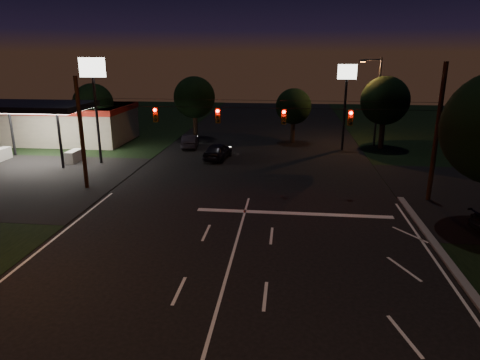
# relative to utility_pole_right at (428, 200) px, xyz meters

# --- Properties ---
(ground) EXTENTS (140.00, 140.00, 0.00)m
(ground) POSITION_rel_utility_pole_right_xyz_m (-12.00, -15.00, 0.00)
(ground) COLOR black
(ground) RESTS_ON ground
(stop_bar) EXTENTS (12.00, 0.50, 0.01)m
(stop_bar) POSITION_rel_utility_pole_right_xyz_m (-9.00, -3.50, 0.01)
(stop_bar) COLOR silver
(stop_bar) RESTS_ON ground
(utility_pole_right) EXTENTS (0.30, 0.30, 9.00)m
(utility_pole_right) POSITION_rel_utility_pole_right_xyz_m (0.00, 0.00, 0.00)
(utility_pole_right) COLOR black
(utility_pole_right) RESTS_ON ground
(utility_pole_left) EXTENTS (0.28, 0.28, 8.00)m
(utility_pole_left) POSITION_rel_utility_pole_right_xyz_m (-24.00, 0.00, 0.00)
(utility_pole_left) COLOR black
(utility_pole_left) RESTS_ON ground
(signal_span) EXTENTS (24.00, 0.40, 1.56)m
(signal_span) POSITION_rel_utility_pole_right_xyz_m (-12.00, -0.04, 5.50)
(signal_span) COLOR black
(signal_span) RESTS_ON ground
(gas_station) EXTENTS (14.20, 16.10, 5.25)m
(gas_station) POSITION_rel_utility_pole_right_xyz_m (-33.86, 15.39, 2.38)
(gas_station) COLOR gray
(gas_station) RESTS_ON ground
(pole_sign_left_near) EXTENTS (2.20, 0.30, 9.10)m
(pole_sign_left_near) POSITION_rel_utility_pole_right_xyz_m (-26.00, 7.00, 6.98)
(pole_sign_left_near) COLOR black
(pole_sign_left_near) RESTS_ON ground
(pole_sign_right) EXTENTS (1.80, 0.30, 8.40)m
(pole_sign_right) POSITION_rel_utility_pole_right_xyz_m (-4.00, 15.00, 6.24)
(pole_sign_right) COLOR black
(pole_sign_right) RESTS_ON ground
(street_light_right_far) EXTENTS (2.20, 0.35, 9.00)m
(street_light_right_far) POSITION_rel_utility_pole_right_xyz_m (-0.76, 17.00, 5.24)
(street_light_right_far) COLOR black
(street_light_right_far) RESTS_ON ground
(tree_far_a) EXTENTS (4.20, 4.20, 6.42)m
(tree_far_a) POSITION_rel_utility_pole_right_xyz_m (-29.98, 15.12, 4.26)
(tree_far_a) COLOR black
(tree_far_a) RESTS_ON ground
(tree_far_b) EXTENTS (4.60, 4.60, 6.98)m
(tree_far_b) POSITION_rel_utility_pole_right_xyz_m (-19.98, 19.13, 4.61)
(tree_far_b) COLOR black
(tree_far_b) RESTS_ON ground
(tree_far_c) EXTENTS (3.80, 3.80, 5.86)m
(tree_far_c) POSITION_rel_utility_pole_right_xyz_m (-8.98, 18.10, 3.90)
(tree_far_c) COLOR black
(tree_far_c) RESTS_ON ground
(tree_far_d) EXTENTS (4.80, 4.80, 7.30)m
(tree_far_d) POSITION_rel_utility_pole_right_xyz_m (0.02, 16.13, 4.83)
(tree_far_d) COLOR black
(tree_far_d) RESTS_ON ground
(tree_far_e) EXTENTS (4.00, 4.00, 6.18)m
(tree_far_e) POSITION_rel_utility_pole_right_xyz_m (8.02, 14.11, 4.11)
(tree_far_e) COLOR black
(tree_far_e) RESTS_ON ground
(car_oncoming_a) EXTENTS (2.40, 4.64, 1.51)m
(car_oncoming_a) POSITION_rel_utility_pole_right_xyz_m (-15.90, 9.77, 0.75)
(car_oncoming_a) COLOR black
(car_oncoming_a) RESTS_ON ground
(car_oncoming_b) EXTENTS (1.88, 4.22, 1.35)m
(car_oncoming_b) POSITION_rel_utility_pole_right_xyz_m (-19.58, 14.38, 0.67)
(car_oncoming_b) COLOR black
(car_oncoming_b) RESTS_ON ground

